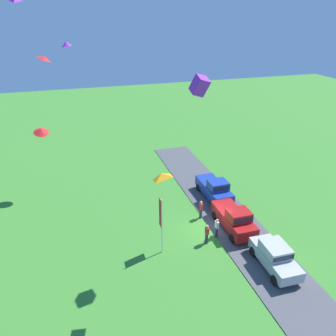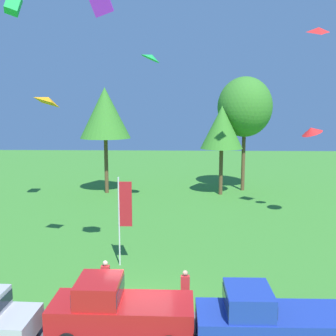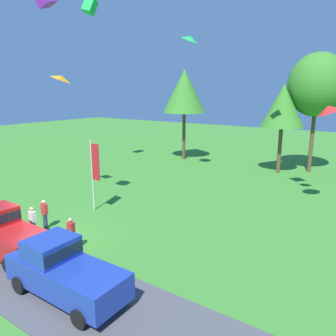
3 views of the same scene
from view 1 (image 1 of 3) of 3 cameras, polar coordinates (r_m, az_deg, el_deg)
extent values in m
plane|color=#3D842D|center=(28.29, 7.27, -10.47)|extent=(120.00, 120.00, 0.00)
cube|color=#4C4C51|center=(29.16, 11.39, -9.51)|extent=(36.00, 4.40, 0.06)
cube|color=#B7B7BC|center=(25.16, 18.10, -14.74)|extent=(4.46, 1.96, 0.80)
cube|color=#B7B7BC|center=(24.76, 18.22, -13.27)|extent=(2.06, 1.71, 0.70)
cube|color=#19232D|center=(24.76, 18.22, -13.27)|extent=(2.10, 1.68, 0.38)
cylinder|color=black|center=(24.97, 21.57, -16.98)|extent=(0.69, 0.26, 0.68)
cylinder|color=black|center=(24.13, 18.10, -18.07)|extent=(0.69, 0.26, 0.68)
cylinder|color=black|center=(26.76, 17.86, -13.04)|extent=(0.69, 0.26, 0.68)
cylinder|color=black|center=(25.97, 14.57, -13.88)|extent=(0.69, 0.26, 0.68)
cube|color=red|center=(28.17, 11.30, -8.75)|extent=(5.01, 1.94, 1.00)
cube|color=red|center=(27.10, 12.23, -8.07)|extent=(1.51, 1.77, 0.80)
cube|color=#19232D|center=(27.10, 12.23, -8.07)|extent=(1.54, 1.74, 0.44)
cylinder|color=black|center=(27.67, 14.52, -11.10)|extent=(0.68, 0.24, 0.68)
cylinder|color=black|center=(26.89, 11.14, -11.92)|extent=(0.68, 0.24, 0.68)
cylinder|color=black|center=(30.05, 11.27, -7.48)|extent=(0.68, 0.24, 0.68)
cylinder|color=black|center=(29.33, 8.11, -8.12)|extent=(0.68, 0.24, 0.68)
cube|color=#1E389E|center=(32.21, 7.99, -3.74)|extent=(5.01, 1.94, 1.00)
cube|color=#1E389E|center=(31.15, 8.71, -2.99)|extent=(1.51, 1.77, 0.80)
cube|color=#19232D|center=(31.15, 8.71, -2.99)|extent=(1.54, 1.74, 0.44)
cylinder|color=black|center=(31.54, 10.73, -5.71)|extent=(0.68, 0.24, 0.68)
cylinder|color=black|center=(30.80, 7.74, -6.29)|extent=(0.68, 0.24, 0.68)
cylinder|color=black|center=(34.13, 8.11, -2.91)|extent=(0.68, 0.24, 0.68)
cylinder|color=black|center=(33.45, 5.31, -3.37)|extent=(0.68, 0.24, 0.68)
cylinder|color=#2D334C|center=(27.24, 8.41, -11.01)|extent=(0.24, 0.24, 0.88)
cube|color=white|center=(26.81, 8.52, -9.74)|extent=(0.36, 0.22, 0.60)
sphere|color=tan|center=(26.57, 8.57, -9.00)|extent=(0.22, 0.22, 0.22)
cylinder|color=#2D334C|center=(26.50, 6.72, -12.08)|extent=(0.24, 0.24, 0.88)
cube|color=red|center=(26.06, 6.81, -10.79)|extent=(0.36, 0.22, 0.60)
sphere|color=beige|center=(25.81, 6.85, -10.04)|extent=(0.22, 0.22, 0.22)
cylinder|color=#2D334C|center=(29.31, 5.70, -7.90)|extent=(0.24, 0.24, 0.88)
cube|color=red|center=(28.90, 5.77, -6.68)|extent=(0.36, 0.22, 0.60)
sphere|color=tan|center=(28.68, 5.80, -5.97)|extent=(0.22, 0.22, 0.22)
cylinder|color=silver|center=(24.36, -1.07, -10.17)|extent=(0.08, 0.08, 4.66)
cube|color=red|center=(24.11, -1.32, -7.91)|extent=(0.64, 0.04, 2.33)
pyramid|color=orange|center=(17.82, -1.17, -1.36)|extent=(1.48, 1.47, 0.66)
cone|color=purple|center=(32.07, -17.28, 19.97)|extent=(1.01, 1.05, 0.53)
cone|color=red|center=(32.81, -21.23, 6.09)|extent=(1.82, 1.78, 0.89)
cube|color=purple|center=(20.76, 5.53, 14.11)|extent=(1.18, 1.12, 1.46)
pyramid|color=red|center=(31.02, -20.68, 17.47)|extent=(1.11, 1.04, 0.66)
camera|label=2|loc=(34.29, 30.18, 7.89)|focal=42.00mm
camera|label=3|loc=(40.59, 12.01, 12.37)|focal=35.00mm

